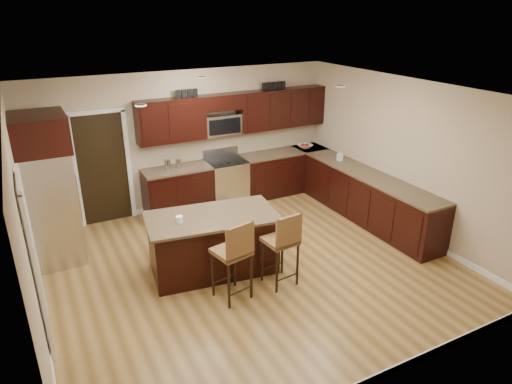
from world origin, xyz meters
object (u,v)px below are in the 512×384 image
range (226,181)px  stool_right (283,241)px  refrigerator (49,188)px  island (213,245)px  stool_mid (234,252)px

range → stool_right: bearing=-99.5°
stool_right → refrigerator: size_ratio=0.49×
island → stool_right: stool_right is taller
stool_right → range: bearing=74.4°
range → stool_right: stool_right is taller
island → stool_right: 1.15m
refrigerator → island: bearing=-35.9°
range → stool_right: (-0.52, -3.11, 0.25)m
stool_mid → island: bearing=75.9°
stool_mid → stool_right: stool_mid is taller
refrigerator → range: bearing=13.2°
stool_mid → refrigerator: bearing=119.1°
island → stool_right: (0.72, -0.85, 0.29)m
range → island: 2.58m
island → range: bearing=69.2°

